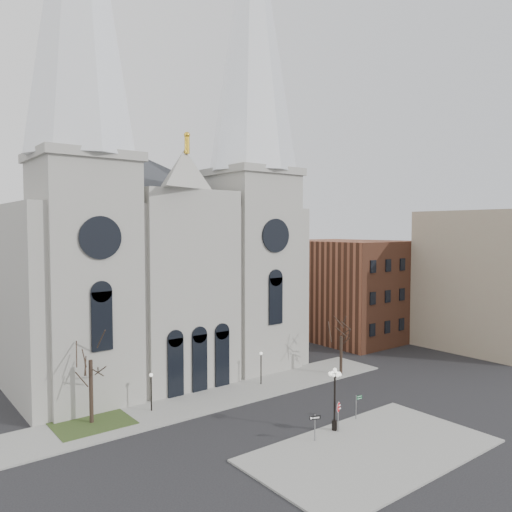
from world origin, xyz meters
TOP-DOWN VIEW (x-y plane):
  - ground at (0.00, 0.00)m, footprint 160.00×160.00m
  - sidewalk_near at (3.00, -5.00)m, footprint 18.00×10.00m
  - sidewalk_far at (0.00, 11.00)m, footprint 40.00×6.00m
  - grass_patch at (-11.00, 12.00)m, footprint 6.00×5.00m
  - cathedral at (0.00, 22.86)m, footprint 33.00×26.66m
  - bg_building_brick at (30.00, 22.00)m, footprint 14.00×18.00m
  - bg_building_tan at (38.00, 6.00)m, footprint 10.00×14.00m
  - tree_left at (-11.00, 12.00)m, footprint 3.20×3.20m
  - tree_right at (15.00, 9.00)m, footprint 3.20×3.20m
  - ped_lamp_left at (-6.00, 11.50)m, footprint 0.32×0.32m
  - ped_lamp_right at (6.00, 11.50)m, footprint 0.32×0.32m
  - stop_sign at (3.39, -1.36)m, footprint 0.84×0.10m
  - globe_lamp at (3.37, -1.00)m, footprint 1.30×1.30m
  - one_way_sign at (0.80, -1.46)m, footprint 0.81×0.38m
  - street_name_sign at (6.53, -0.51)m, footprint 0.63×0.14m

SIDE VIEW (x-z plane):
  - ground at x=0.00m, z-range 0.00..0.00m
  - sidewalk_near at x=3.00m, z-range 0.00..0.14m
  - sidewalk_far at x=0.00m, z-range 0.00..0.14m
  - grass_patch at x=-11.00m, z-range 0.00..0.18m
  - street_name_sign at x=6.53m, z-range 0.34..2.30m
  - one_way_sign at x=0.80m, z-range 0.51..2.48m
  - stop_sign at x=3.39m, z-range 0.65..2.99m
  - ped_lamp_left at x=-6.00m, z-range 0.70..3.96m
  - ped_lamp_right at x=6.00m, z-range 0.70..3.96m
  - globe_lamp at x=3.37m, z-range 0.77..5.66m
  - tree_right at x=15.00m, z-range 1.47..7.47m
  - tree_left at x=-11.00m, z-range 1.83..9.33m
  - bg_building_brick at x=30.00m, z-range 0.00..14.00m
  - bg_building_tan at x=38.00m, z-range 0.00..18.00m
  - cathedral at x=0.00m, z-range -8.52..45.48m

